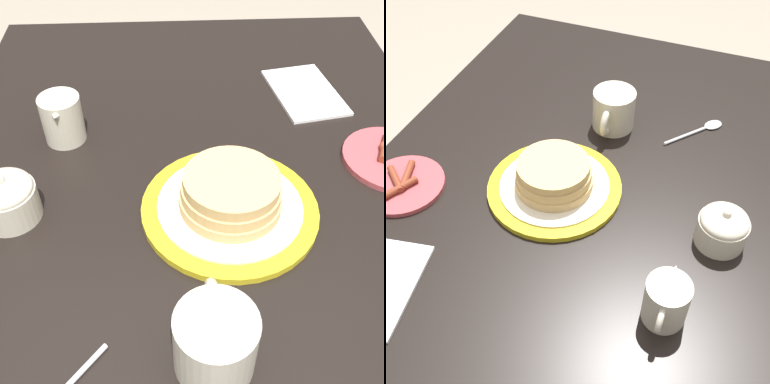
% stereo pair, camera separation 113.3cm
% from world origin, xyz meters
% --- Properties ---
extents(ground_plane, '(8.00, 8.00, 0.00)m').
position_xyz_m(ground_plane, '(0.00, 0.00, 0.00)').
color(ground_plane, gray).
extents(dining_table, '(1.30, 0.87, 0.74)m').
position_xyz_m(dining_table, '(0.00, 0.00, 0.61)').
color(dining_table, black).
rests_on(dining_table, ground_plane).
extents(pancake_plate, '(0.27, 0.27, 0.07)m').
position_xyz_m(pancake_plate, '(-0.00, -0.04, 0.76)').
color(pancake_plate, gold).
rests_on(pancake_plate, dining_table).
extents(side_plate_bacon, '(0.17, 0.17, 0.02)m').
position_xyz_m(side_plate_bacon, '(0.10, -0.33, 0.74)').
color(side_plate_bacon, '#B2474C').
rests_on(side_plate_bacon, dining_table).
extents(coffee_mug, '(0.13, 0.09, 0.09)m').
position_xyz_m(coffee_mug, '(-0.23, 0.01, 0.78)').
color(coffee_mug, beige).
rests_on(coffee_mug, dining_table).
extents(creamer_pitcher, '(0.11, 0.07, 0.09)m').
position_xyz_m(creamer_pitcher, '(0.19, 0.23, 0.78)').
color(creamer_pitcher, beige).
rests_on(creamer_pitcher, dining_table).
extents(sugar_bowl, '(0.09, 0.09, 0.08)m').
position_xyz_m(sugar_bowl, '(0.01, 0.29, 0.77)').
color(sugar_bowl, beige).
rests_on(sugar_bowl, dining_table).
extents(spoon, '(0.13, 0.12, 0.01)m').
position_xyz_m(spoon, '(-0.30, 0.20, 0.74)').
color(spoon, silver).
rests_on(spoon, dining_table).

